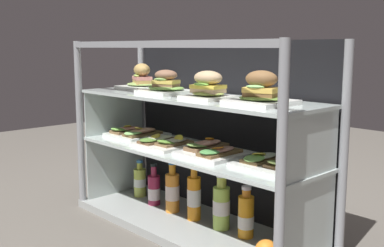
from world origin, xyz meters
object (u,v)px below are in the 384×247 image
object	(u,v)px
juice_bottle_back_left	(140,181)
juice_bottle_front_left_end	(172,191)
open_sandwich_tray_mid_right	(212,151)
plated_roll_sandwich_right_of_center	(166,86)
juice_bottle_front_second	(246,216)
orange_fruit_near_left_post	(289,247)
juice_bottle_front_right_end	(221,206)
plated_roll_sandwich_center	(261,93)
plated_roll_sandwich_left_of_center	(208,88)
juice_bottle_front_fourth	(154,190)
open_sandwich_tray_left_of_center	(273,162)
plated_roll_sandwich_far_right	(142,80)
open_sandwich_tray_near_left_corner	(166,142)
juice_bottle_back_right	(194,197)
open_sandwich_tray_right_of_center	(135,133)

from	to	relation	value
juice_bottle_back_left	juice_bottle_front_left_end	distance (m)	0.29
open_sandwich_tray_mid_right	plated_roll_sandwich_right_of_center	bearing A→B (deg)	-175.94
juice_bottle_front_second	orange_fruit_near_left_post	bearing A→B (deg)	-7.35
juice_bottle_front_right_end	plated_roll_sandwich_center	bearing A→B (deg)	-14.65
plated_roll_sandwich_center	juice_bottle_back_left	distance (m)	0.99
plated_roll_sandwich_left_of_center	open_sandwich_tray_mid_right	bearing A→B (deg)	90.16
plated_roll_sandwich_left_of_center	juice_bottle_front_fourth	world-z (taller)	plated_roll_sandwich_left_of_center
open_sandwich_tray_left_of_center	juice_bottle_back_left	bearing A→B (deg)	177.73
plated_roll_sandwich_far_right	juice_bottle_front_second	world-z (taller)	plated_roll_sandwich_far_right
open_sandwich_tray_left_of_center	orange_fruit_near_left_post	world-z (taller)	open_sandwich_tray_left_of_center
plated_roll_sandwich_center	juice_bottle_front_fourth	world-z (taller)	plated_roll_sandwich_center
open_sandwich_tray_mid_right	juice_bottle_front_fourth	xyz separation A→B (m)	(-0.42, 0.03, -0.27)
juice_bottle_back_left	juice_bottle_front_right_end	size ratio (longest dim) A/B	0.79
open_sandwich_tray_near_left_corner	juice_bottle_back_right	size ratio (longest dim) A/B	1.00
plated_roll_sandwich_left_of_center	juice_bottle_front_second	bearing A→B (deg)	28.40
juice_bottle_front_second	open_sandwich_tray_near_left_corner	bearing A→B (deg)	-169.84
open_sandwich_tray_left_of_center	juice_bottle_front_second	xyz separation A→B (m)	(-0.14, 0.02, -0.25)
open_sandwich_tray_near_left_corner	juice_bottle_front_fourth	distance (m)	0.31
open_sandwich_tray_right_of_center	juice_bottle_back_left	distance (m)	0.27
juice_bottle_back_right	orange_fruit_near_left_post	xyz separation A→B (m)	(0.52, -0.01, -0.07)
juice_bottle_back_left	juice_bottle_front_second	bearing A→B (deg)	-0.85
open_sandwich_tray_left_of_center	orange_fruit_near_left_post	distance (m)	0.31
plated_roll_sandwich_far_right	plated_roll_sandwich_left_of_center	bearing A→B (deg)	-7.91
plated_roll_sandwich_right_of_center	juice_bottle_front_fourth	size ratio (longest dim) A/B	0.99
open_sandwich_tray_right_of_center	juice_bottle_front_fourth	bearing A→B (deg)	12.58
plated_roll_sandwich_center	open_sandwich_tray_left_of_center	xyz separation A→B (m)	(0.02, 0.05, -0.26)
open_sandwich_tray_mid_right	orange_fruit_near_left_post	distance (m)	0.48
plated_roll_sandwich_left_of_center	plated_roll_sandwich_center	size ratio (longest dim) A/B	0.84
juice_bottle_back_right	juice_bottle_front_second	bearing A→B (deg)	3.67
open_sandwich_tray_near_left_corner	open_sandwich_tray_right_of_center	bearing A→B (deg)	173.40
open_sandwich_tray_right_of_center	juice_bottle_front_second	xyz separation A→B (m)	(0.68, 0.04, -0.26)
plated_roll_sandwich_center	open_sandwich_tray_left_of_center	size ratio (longest dim) A/B	0.86
open_sandwich_tray_mid_right	juice_bottle_front_right_end	distance (m)	0.25
plated_roll_sandwich_center	open_sandwich_tray_near_left_corner	size ratio (longest dim) A/B	0.84
juice_bottle_back_left	plated_roll_sandwich_far_right	bearing A→B (deg)	-16.32
orange_fruit_near_left_post	juice_bottle_front_second	bearing A→B (deg)	172.65
plated_roll_sandwich_left_of_center	plated_roll_sandwich_center	xyz separation A→B (m)	(0.26, 0.01, -0.00)
plated_roll_sandwich_left_of_center	juice_bottle_front_fourth	distance (m)	0.68
open_sandwich_tray_right_of_center	orange_fruit_near_left_post	bearing A→B (deg)	0.83
plated_roll_sandwich_left_of_center	open_sandwich_tray_near_left_corner	world-z (taller)	plated_roll_sandwich_left_of_center
juice_bottle_back_left	juice_bottle_front_fourth	bearing A→B (deg)	-10.88
juice_bottle_back_left	plated_roll_sandwich_right_of_center	bearing A→B (deg)	-14.62
plated_roll_sandwich_left_of_center	open_sandwich_tray_left_of_center	world-z (taller)	plated_roll_sandwich_left_of_center
juice_bottle_front_fourth	open_sandwich_tray_left_of_center	bearing A→B (deg)	-0.40
juice_bottle_front_fourth	juice_bottle_back_right	world-z (taller)	juice_bottle_back_right
open_sandwich_tray_right_of_center	juice_bottle_back_right	bearing A→B (deg)	3.61
open_sandwich_tray_left_of_center	juice_bottle_front_second	world-z (taller)	open_sandwich_tray_left_of_center
plated_roll_sandwich_right_of_center	open_sandwich_tray_left_of_center	world-z (taller)	plated_roll_sandwich_right_of_center
juice_bottle_front_fourth	juice_bottle_front_right_end	size ratio (longest dim) A/B	0.85
open_sandwich_tray_right_of_center	open_sandwich_tray_left_of_center	xyz separation A→B (m)	(0.82, 0.02, -0.00)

